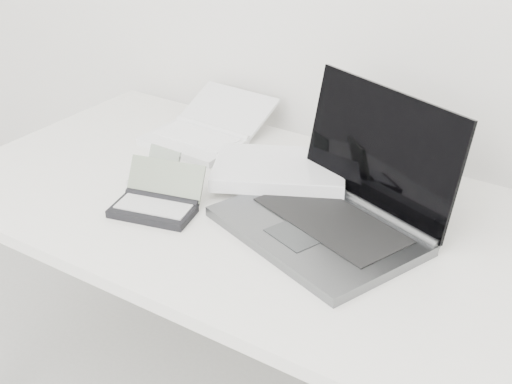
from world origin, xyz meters
The scene contains 5 objects.
desk centered at (0.00, 1.55, 0.68)m, with size 1.60×0.80×0.73m.
laptop_large centered at (0.07, 1.60, 0.78)m, with size 0.64×0.52×0.28m.
netbook_open_white centered at (-0.38, 1.78, 0.75)m, with size 0.26×0.33×0.09m.
pda_silver centered at (-0.32, 1.51, 0.75)m, with size 0.09×0.10×0.07m.
palmtop_charcoal centered at (-0.23, 1.41, 0.75)m, with size 0.21×0.19×0.09m.
Camera 1 is at (0.72, 0.38, 1.53)m, focal length 50.00 mm.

